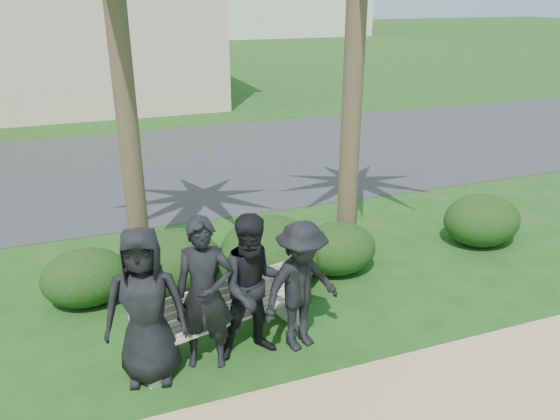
# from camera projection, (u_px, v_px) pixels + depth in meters

# --- Properties ---
(ground) EXTENTS (160.00, 160.00, 0.00)m
(ground) POSITION_uv_depth(u_px,v_px,m) (301.00, 326.00, 7.25)
(ground) COLOR #194413
(ground) RESTS_ON ground
(footpath) EXTENTS (30.00, 1.60, 0.01)m
(footpath) POSITION_uv_depth(u_px,v_px,m) (367.00, 418.00, 5.69)
(footpath) COLOR tan
(footpath) RESTS_ON ground
(asphalt_street) EXTENTS (160.00, 8.00, 0.01)m
(asphalt_street) POSITION_uv_depth(u_px,v_px,m) (183.00, 163.00, 14.21)
(asphalt_street) COLOR #2D2D30
(asphalt_street) RESTS_ON ground
(stucco_bldg_right) EXTENTS (8.40, 8.40, 7.30)m
(stucco_bldg_right) POSITION_uv_depth(u_px,v_px,m) (101.00, 6.00, 21.23)
(stucco_bldg_right) COLOR beige
(stucco_bldg_right) RESTS_ON ground
(park_bench) EXTENTS (2.29, 1.00, 0.76)m
(park_bench) POSITION_uv_depth(u_px,v_px,m) (223.00, 321.00, 6.76)
(park_bench) COLOR #B0A794
(park_bench) RESTS_ON ground
(man_a) EXTENTS (1.02, 0.79, 1.86)m
(man_a) POSITION_uv_depth(u_px,v_px,m) (145.00, 306.00, 5.98)
(man_a) COLOR black
(man_a) RESTS_ON ground
(man_b) EXTENTS (0.78, 0.63, 1.86)m
(man_b) POSITION_uv_depth(u_px,v_px,m) (205.00, 294.00, 6.21)
(man_b) COLOR black
(man_b) RESTS_ON ground
(man_c) EXTENTS (0.92, 0.73, 1.82)m
(man_c) POSITION_uv_depth(u_px,v_px,m) (255.00, 287.00, 6.40)
(man_c) COLOR black
(man_c) RESTS_ON ground
(man_d) EXTENTS (1.21, 0.89, 1.68)m
(man_d) POSITION_uv_depth(u_px,v_px,m) (301.00, 286.00, 6.57)
(man_d) COLOR black
(man_d) RESTS_ON ground
(hedge_a) EXTENTS (1.23, 1.02, 0.80)m
(hedge_a) POSITION_uv_depth(u_px,v_px,m) (85.00, 276.00, 7.72)
(hedge_a) COLOR black
(hedge_a) RESTS_ON ground
(hedge_b) EXTENTS (1.48, 1.23, 0.97)m
(hedge_b) POSITION_uv_depth(u_px,v_px,m) (172.00, 261.00, 7.97)
(hedge_b) COLOR black
(hedge_b) RESTS_ON ground
(hedge_c) EXTENTS (1.45, 1.20, 0.95)m
(hedge_c) POSITION_uv_depth(u_px,v_px,m) (265.00, 249.00, 8.35)
(hedge_c) COLOR black
(hedge_c) RESTS_ON ground
(hedge_d) EXTENTS (1.51, 1.24, 0.98)m
(hedge_d) POSITION_uv_depth(u_px,v_px,m) (269.00, 258.00, 8.03)
(hedge_d) COLOR black
(hedge_d) RESTS_ON ground
(hedge_e) EXTENTS (1.25, 1.03, 0.81)m
(hedge_e) POSITION_uv_depth(u_px,v_px,m) (337.00, 247.00, 8.58)
(hedge_e) COLOR black
(hedge_e) RESTS_ON ground
(hedge_f) EXTENTS (1.38, 1.14, 0.90)m
(hedge_f) POSITION_uv_depth(u_px,v_px,m) (482.00, 219.00, 9.55)
(hedge_f) COLOR black
(hedge_f) RESTS_ON ground
(hedge_extra) EXTENTS (1.48, 1.23, 0.97)m
(hedge_extra) POSITION_uv_depth(u_px,v_px,m) (268.00, 245.00, 8.45)
(hedge_extra) COLOR black
(hedge_extra) RESTS_ON ground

